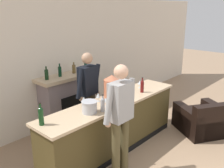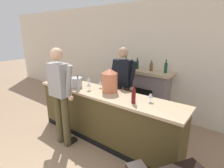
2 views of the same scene
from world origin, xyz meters
name	(u,v)px [view 2 (image 2 of 2)]	position (x,y,z in m)	size (l,w,h in m)	color
wall_back_panel	(142,59)	(0.00, 3.85, 1.38)	(12.00, 0.07, 2.75)	silver
bar_counter	(104,116)	(0.12, 2.18, 0.49)	(3.03, 0.64, 0.97)	#4A3D1E
fireplace_stone	(143,92)	(0.20, 3.59, 0.60)	(1.40, 0.52, 1.46)	gray
potted_plant_corner	(67,87)	(-2.38, 3.28, 0.31)	(0.39, 0.42, 0.71)	#9B6448
person_customer	(60,94)	(-0.38, 1.59, 1.00)	(0.66, 0.30, 1.79)	brown
person_bartender	(123,84)	(0.11, 2.82, 0.97)	(0.66, 0.33, 1.75)	#4C4331
copper_dispenser	(110,80)	(0.18, 2.28, 1.19)	(0.29, 0.33, 0.43)	#CD714E
ice_bucket_steel	(76,82)	(-0.53, 2.10, 1.07)	(0.25, 0.25, 0.19)	silver
wine_bottle_burgundy_dark	(61,73)	(-1.27, 2.29, 1.12)	(0.07, 0.07, 0.33)	#143B1A
wine_bottle_port_short	(78,84)	(-0.35, 1.98, 1.10)	(0.07, 0.07, 0.28)	#A7A9B0
wine_bottle_cabernet_heavy	(134,95)	(0.82, 2.06, 1.10)	(0.07, 0.07, 0.30)	#5F1313
wine_glass_front_right	(89,85)	(-0.17, 2.09, 1.08)	(0.08, 0.08, 0.15)	silver
wine_glass_front_left	(101,83)	(-0.10, 2.34, 1.08)	(0.07, 0.07, 0.16)	silver
wine_glass_by_dispenser	(151,95)	(1.01, 2.26, 1.08)	(0.09, 0.09, 0.15)	silver
wine_glass_back_row	(89,79)	(-0.43, 2.34, 1.10)	(0.08, 0.08, 0.18)	silver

